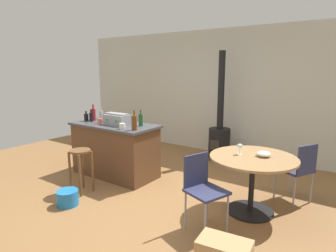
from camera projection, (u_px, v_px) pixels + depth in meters
ground_plane at (145, 199)px, 4.15m from camera, size 8.80×8.80×0.00m
back_wall at (228, 93)px, 6.20m from camera, size 8.00×0.10×2.70m
kitchen_island at (115, 149)px, 5.04m from camera, size 1.55×0.76×0.92m
wooden_stool at (81, 162)px, 4.31m from camera, size 0.31×0.31×0.67m
dining_table at (252, 170)px, 3.67m from camera, size 1.10×1.10×0.76m
folding_chair_near at (203, 186)px, 3.29m from camera, size 0.51×0.51×0.88m
folding_chair_far at (299, 168)px, 3.96m from camera, size 0.54×0.54×0.86m
wood_stove at (219, 135)px, 5.86m from camera, size 0.44×0.45×2.21m
toolbox at (117, 119)px, 4.86m from camera, size 0.43×0.25×0.20m
bottle_0 at (134, 123)px, 4.42m from camera, size 0.08×0.08×0.31m
bottle_1 at (86, 117)px, 5.21m from camera, size 0.08×0.08×0.18m
bottle_2 at (141, 120)px, 4.75m from camera, size 0.07×0.07×0.27m
bottle_3 at (133, 119)px, 5.01m from camera, size 0.08×0.08×0.21m
bottle_4 at (101, 114)px, 5.48m from camera, size 0.07×0.07×0.21m
bottle_5 at (91, 117)px, 5.17m from camera, size 0.06×0.06×0.22m
bottle_6 at (93, 114)px, 5.28m from camera, size 0.08×0.08×0.30m
cup_0 at (100, 121)px, 4.97m from camera, size 0.11×0.08×0.09m
cup_1 at (107, 117)px, 5.34m from camera, size 0.12×0.09×0.09m
cup_2 at (122, 126)px, 4.53m from camera, size 0.13×0.09×0.09m
wine_glass at (240, 146)px, 3.71m from camera, size 0.07×0.07×0.14m
serving_bowl at (264, 154)px, 3.63m from camera, size 0.18×0.18×0.07m
plastic_bucket at (68, 198)px, 3.95m from camera, size 0.30×0.30×0.21m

